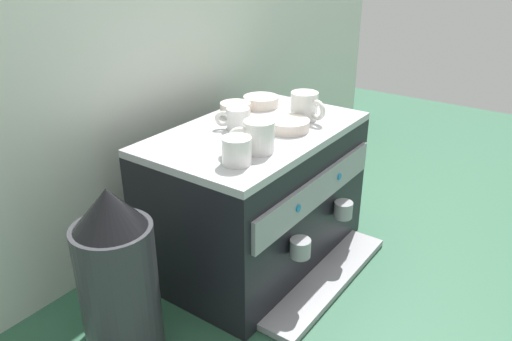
# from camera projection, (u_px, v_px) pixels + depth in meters

# --- Properties ---
(ground_plane) EXTENTS (4.00, 4.00, 0.00)m
(ground_plane) POSITION_uv_depth(u_px,v_px,m) (256.00, 254.00, 1.62)
(ground_plane) COLOR #28563D
(tiled_backsplash_wall) EXTENTS (2.80, 0.03, 1.12)m
(tiled_backsplash_wall) POSITION_uv_depth(u_px,v_px,m) (166.00, 67.00, 1.56)
(tiled_backsplash_wall) COLOR silver
(tiled_backsplash_wall) RESTS_ON ground_plane
(espresso_machine) EXTENTS (0.66, 0.52, 0.43)m
(espresso_machine) POSITION_uv_depth(u_px,v_px,m) (257.00, 197.00, 1.52)
(espresso_machine) COLOR black
(espresso_machine) RESTS_ON ground_plane
(ceramic_cup_0) EXTENTS (0.11, 0.10, 0.08)m
(ceramic_cup_0) POSITION_uv_depth(u_px,v_px,m) (257.00, 137.00, 1.27)
(ceramic_cup_0) COLOR white
(ceramic_cup_0) RESTS_ON espresso_machine
(ceramic_cup_1) EXTENTS (0.07, 0.10, 0.07)m
(ceramic_cup_1) POSITION_uv_depth(u_px,v_px,m) (236.00, 150.00, 1.21)
(ceramic_cup_1) COLOR white
(ceramic_cup_1) RESTS_ON espresso_machine
(ceramic_cup_2) EXTENTS (0.08, 0.09, 0.06)m
(ceramic_cup_2) POSITION_uv_depth(u_px,v_px,m) (237.00, 119.00, 1.43)
(ceramic_cup_2) COLOR white
(ceramic_cup_2) RESTS_ON espresso_machine
(ceramic_cup_3) EXTENTS (0.08, 0.13, 0.08)m
(ceramic_cup_3) POSITION_uv_depth(u_px,v_px,m) (305.00, 106.00, 1.50)
(ceramic_cup_3) COLOR white
(ceramic_cup_3) RESTS_ON espresso_machine
(ceramic_bowl_0) EXTENTS (0.12, 0.12, 0.03)m
(ceramic_bowl_0) POSITION_uv_depth(u_px,v_px,m) (289.00, 125.00, 1.43)
(ceramic_bowl_0) COLOR beige
(ceramic_bowl_0) RESTS_ON espresso_machine
(ceramic_bowl_1) EXTENTS (0.12, 0.12, 0.03)m
(ceramic_bowl_1) POSITION_uv_depth(u_px,v_px,m) (261.00, 102.00, 1.63)
(ceramic_bowl_1) COLOR beige
(ceramic_bowl_1) RESTS_ON espresso_machine
(ceramic_bowl_2) EXTENTS (0.09, 0.09, 0.04)m
(ceramic_bowl_2) POSITION_uv_depth(u_px,v_px,m) (235.00, 109.00, 1.55)
(ceramic_bowl_2) COLOR beige
(ceramic_bowl_2) RESTS_ON espresso_machine
(coffee_grinder) EXTENTS (0.18, 0.18, 0.45)m
(coffee_grinder) POSITION_uv_depth(u_px,v_px,m) (118.00, 278.00, 1.15)
(coffee_grinder) COLOR #333338
(coffee_grinder) RESTS_ON ground_plane
(milk_pitcher) EXTENTS (0.09, 0.09, 0.12)m
(milk_pitcher) POSITION_uv_depth(u_px,v_px,m) (333.00, 191.00, 1.89)
(milk_pitcher) COLOR #B7B7BC
(milk_pitcher) RESTS_ON ground_plane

